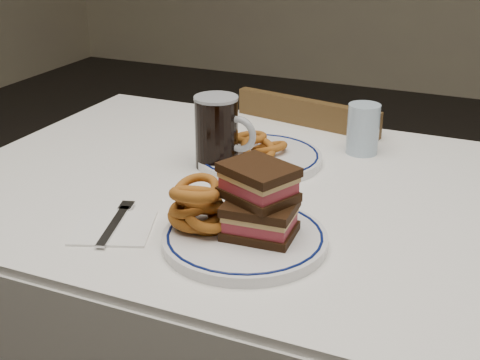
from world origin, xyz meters
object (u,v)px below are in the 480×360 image
at_px(main_plate, 245,238).
at_px(reuben_sandwich, 259,201).
at_px(beer_mug, 218,132).
at_px(far_plate, 259,157).
at_px(chair_far, 321,223).

xyz_separation_m(main_plate, reuben_sandwich, (0.02, 0.02, 0.06)).
xyz_separation_m(beer_mug, far_plate, (0.07, 0.05, -0.06)).
distance_m(main_plate, beer_mug, 0.34).
bearing_deg(chair_far, far_plate, -95.05).
distance_m(beer_mug, far_plate, 0.11).
relative_size(chair_far, beer_mug, 5.54).
distance_m(chair_far, main_plate, 0.78).
xyz_separation_m(chair_far, beer_mug, (-0.10, -0.43, 0.38)).
relative_size(beer_mug, far_plate, 0.56).
relative_size(main_plate, far_plate, 1.01).
relative_size(reuben_sandwich, beer_mug, 0.91).
bearing_deg(reuben_sandwich, beer_mug, 126.89).
relative_size(main_plate, beer_mug, 1.79).
distance_m(reuben_sandwich, beer_mug, 0.33).
bearing_deg(main_plate, far_plate, 108.90).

